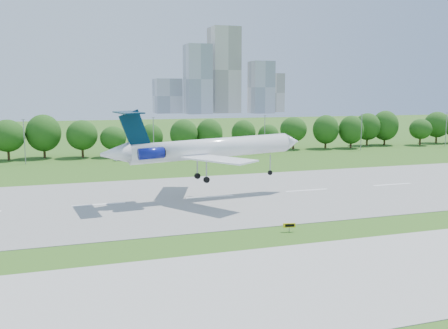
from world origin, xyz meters
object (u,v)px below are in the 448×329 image
Objects in this scene: airliner at (202,148)px; service_vehicle_a at (121,158)px; service_vehicle_b at (137,159)px; taxi_sign_left at (289,225)px.

airliner reaches higher than service_vehicle_a.
service_vehicle_b is (4.38, -2.42, -0.09)m from service_vehicle_a.
airliner is 9.77× the size of service_vehicle_a.
service_vehicle_a is at bearing 48.60° from service_vehicle_b.
airliner is at bearing -169.92° from service_vehicle_a.
service_vehicle_b is at bearing 108.35° from taxi_sign_left.
taxi_sign_left is 0.52× the size of service_vehicle_b.
taxi_sign_left is 82.69m from service_vehicle_a.
service_vehicle_a is 1.19× the size of service_vehicle_b.
taxi_sign_left reaches higher than service_vehicle_b.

